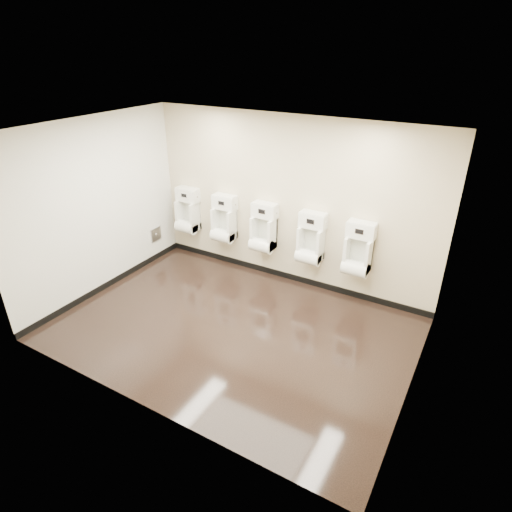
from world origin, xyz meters
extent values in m
cube|color=black|center=(0.00, 0.00, 0.00)|extent=(5.00, 3.50, 0.00)
cube|color=silver|center=(0.00, 0.00, 2.80)|extent=(5.00, 3.50, 0.00)
cube|color=beige|center=(0.00, 1.75, 1.40)|extent=(5.00, 0.02, 2.80)
cube|color=beige|center=(0.00, -1.75, 1.40)|extent=(5.00, 0.02, 2.80)
cube|color=beige|center=(-2.50, 0.00, 1.40)|extent=(0.02, 3.50, 2.80)
cube|color=beige|center=(2.50, 0.00, 1.40)|extent=(0.02, 3.50, 2.80)
cube|color=white|center=(-2.50, 0.00, 1.40)|extent=(0.01, 3.50, 2.80)
cube|color=black|center=(0.00, 1.74, 0.05)|extent=(5.00, 0.02, 0.10)
cube|color=black|center=(-2.49, 0.00, 0.05)|extent=(0.02, 3.50, 0.10)
cube|color=#9E9EA3|center=(-2.48, 1.20, 0.50)|extent=(0.03, 0.25, 0.25)
cylinder|color=silver|center=(-2.46, 1.20, 0.50)|extent=(0.02, 0.04, 0.04)
cube|color=white|center=(-2.01, 1.61, 0.83)|extent=(0.39, 0.28, 0.55)
cube|color=silver|center=(-2.01, 1.70, 0.87)|extent=(0.29, 0.01, 0.43)
cylinder|color=white|center=(-2.01, 1.53, 0.63)|extent=(0.39, 0.24, 0.24)
cube|color=white|center=(-2.01, 1.65, 1.22)|extent=(0.43, 0.21, 0.24)
cube|color=black|center=(-2.01, 1.54, 1.24)|extent=(0.11, 0.01, 0.06)
cube|color=silver|center=(-2.01, 1.54, 1.24)|extent=(0.13, 0.01, 0.08)
cylinder|color=silver|center=(-1.79, 1.65, 1.22)|extent=(0.01, 0.03, 0.03)
cube|color=white|center=(-1.19, 1.61, 0.83)|extent=(0.39, 0.28, 0.55)
cube|color=silver|center=(-1.19, 1.70, 0.87)|extent=(0.29, 0.01, 0.43)
cylinder|color=white|center=(-1.19, 1.53, 0.63)|extent=(0.39, 0.24, 0.24)
cube|color=white|center=(-1.19, 1.65, 1.22)|extent=(0.43, 0.21, 0.24)
cube|color=black|center=(-1.19, 1.54, 1.24)|extent=(0.11, 0.01, 0.06)
cube|color=silver|center=(-1.19, 1.54, 1.24)|extent=(0.13, 0.01, 0.08)
cylinder|color=silver|center=(-0.97, 1.65, 1.22)|extent=(0.01, 0.03, 0.03)
cube|color=white|center=(-0.38, 1.61, 0.83)|extent=(0.39, 0.28, 0.55)
cube|color=silver|center=(-0.38, 1.70, 0.87)|extent=(0.29, 0.01, 0.43)
cylinder|color=white|center=(-0.38, 1.53, 0.63)|extent=(0.39, 0.24, 0.24)
cube|color=white|center=(-0.38, 1.65, 1.22)|extent=(0.43, 0.21, 0.24)
cube|color=black|center=(-0.38, 1.54, 1.24)|extent=(0.11, 0.01, 0.06)
cube|color=silver|center=(-0.38, 1.54, 1.24)|extent=(0.13, 0.01, 0.08)
cylinder|color=silver|center=(-0.16, 1.65, 1.22)|extent=(0.01, 0.03, 0.03)
cube|color=white|center=(0.49, 1.61, 0.83)|extent=(0.39, 0.28, 0.55)
cube|color=silver|center=(0.49, 1.70, 0.87)|extent=(0.29, 0.01, 0.43)
cylinder|color=white|center=(0.49, 1.53, 0.63)|extent=(0.39, 0.24, 0.24)
cube|color=white|center=(0.49, 1.65, 1.22)|extent=(0.43, 0.21, 0.24)
cube|color=black|center=(0.49, 1.54, 1.24)|extent=(0.11, 0.01, 0.06)
cube|color=silver|center=(0.49, 1.54, 1.24)|extent=(0.13, 0.01, 0.08)
cylinder|color=silver|center=(0.71, 1.65, 1.22)|extent=(0.01, 0.03, 0.03)
cube|color=white|center=(1.27, 1.61, 0.83)|extent=(0.39, 0.28, 0.55)
cube|color=silver|center=(1.27, 1.70, 0.87)|extent=(0.29, 0.01, 0.43)
cylinder|color=white|center=(1.27, 1.53, 0.63)|extent=(0.39, 0.24, 0.24)
cube|color=white|center=(1.27, 1.65, 1.22)|extent=(0.43, 0.21, 0.24)
cube|color=black|center=(1.27, 1.54, 1.24)|extent=(0.11, 0.01, 0.06)
cube|color=silver|center=(1.27, 1.54, 1.24)|extent=(0.13, 0.01, 0.08)
cylinder|color=silver|center=(1.49, 1.65, 1.22)|extent=(0.01, 0.03, 0.03)
camera|label=1|loc=(2.85, -4.23, 3.76)|focal=30.00mm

